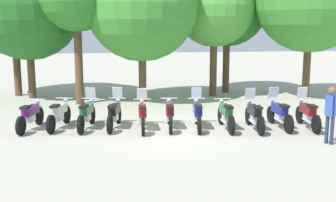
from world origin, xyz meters
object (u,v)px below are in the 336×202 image
Objects in this scene: motorcycle_5 at (170,114)px; motorcycle_9 at (279,113)px; tree_5 at (227,5)px; motorcycle_6 at (197,114)px; motorcycle_1 at (59,114)px; tree_0 at (13,0)px; motorcycle_7 at (226,115)px; tree_3 at (142,5)px; motorcycle_3 at (114,113)px; tree_4 at (214,7)px; motorcycle_10 at (307,114)px; motorcycle_8 at (254,115)px; motorcycle_2 at (87,114)px; motorcycle_4 at (142,115)px; motorcycle_0 at (30,115)px; tree_1 at (28,6)px; person_0 at (331,110)px.

motorcycle_9 is (3.84, -0.47, 0.01)m from motorcycle_5.
motorcycle_6 is at bearing -112.56° from tree_5.
tree_0 reaches higher than motorcycle_1.
motorcycle_1 is 11.32m from tree_5.
tree_3 reaches higher than motorcycle_7.
tree_5 is (6.06, 7.18, 4.05)m from motorcycle_3.
motorcycle_10 is at bearing -77.17° from tree_4.
motorcycle_6 is 1.00× the size of motorcycle_8.
tree_5 is at bearing -22.81° from motorcycle_5.
motorcycle_1 is 7.05m from tree_3.
motorcycle_5 is (2.88, -0.38, -0.01)m from motorcycle_2.
motorcycle_3 is 0.99× the size of motorcycle_4.
motorcycle_0 is at bearing -143.23° from tree_4.
motorcycle_4 reaches higher than motorcycle_5.
motorcycle_0 is at bearing 91.09° from motorcycle_6.
motorcycle_8 is 0.34× the size of tree_4.
tree_5 is at bearing -34.83° from motorcycle_1.
motorcycle_7 is at bearing -87.05° from motorcycle_2.
motorcycle_5 is 6.68m from tree_3.
tree_4 is (5.10, 6.15, 3.94)m from motorcycle_3.
tree_1 is at bearing 48.55° from motorcycle_7.
tree_4 is at bearing -32.83° from motorcycle_2.
tree_0 reaches higher than motorcycle_9.
motorcycle_7 is at bearing -67.13° from tree_3.
motorcycle_2 is at bearing -134.88° from tree_4.
motorcycle_10 is (0.96, -0.18, 0.00)m from motorcycle_9.
tree_1 is at bearing 176.71° from tree_4.
tree_5 is at bearing -5.06° from motorcycle_8.
tree_1 is at bearing 107.98° from person_0.
motorcycle_10 is at bearing -88.30° from motorcycle_8.
motorcycle_0 is at bearing 132.25° from person_0.
motorcycle_7 is 1.92m from motorcycle_9.
person_0 is at bearing -162.56° from motorcycle_9.
tree_4 is at bearing -3.29° from tree_1.
motorcycle_7 is at bearing -100.45° from tree_4.
person_0 reaches higher than motorcycle_3.
motorcycle_9 is at bearing -38.63° from tree_0.
motorcycle_9 is 14.09m from tree_0.
motorcycle_5 is 0.31× the size of tree_0.
motorcycle_6 is at bearing 87.87° from motorcycle_10.
tree_5 reaches higher than motorcycle_1.
motorcycle_5 is 0.31× the size of tree_3.
motorcycle_6 is (3.84, -0.54, 0.00)m from motorcycle_2.
motorcycle_5 is 2.94m from motorcycle_8.
tree_0 is (-9.54, 8.50, 4.25)m from motorcycle_8.
motorcycle_4 and motorcycle_10 have the same top height.
motorcycle_9 is at bearing -84.59° from tree_4.
motorcycle_4 is (2.88, -0.62, 0.01)m from motorcycle_1.
motorcycle_1 is 0.98× the size of motorcycle_9.
person_0 is (3.57, -2.51, 0.53)m from motorcycle_6.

